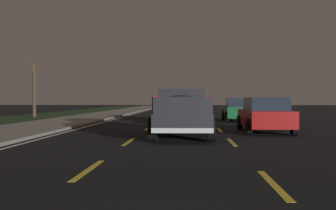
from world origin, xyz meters
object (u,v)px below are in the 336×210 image
pickup_truck (181,111)px  bare_tree_far (34,86)px  sedan_tan (186,110)px  sedan_red (265,115)px  sedan_green (239,109)px

pickup_truck → bare_tree_far: bare_tree_far is taller
pickup_truck → sedan_tan: pickup_truck is taller
sedan_red → bare_tree_far: bare_tree_far is taller
sedan_green → sedan_tan: bearing=112.5°
bare_tree_far → pickup_truck: bearing=-142.5°
sedan_red → sedan_green: bearing=0.4°
sedan_green → bare_tree_far: size_ratio=0.90×
pickup_truck → sedan_red: (2.13, -3.63, -0.20)m
sedan_green → bare_tree_far: bare_tree_far is taller
sedan_tan → bare_tree_far: (6.90, 12.56, 1.73)m
sedan_green → sedan_red: (-8.63, -0.06, 0.00)m
sedan_red → bare_tree_far: size_ratio=0.89×
sedan_green → sedan_red: same height
sedan_tan → sedan_red: (-7.20, -3.51, 0.00)m
bare_tree_far → sedan_green: bearing=-108.9°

